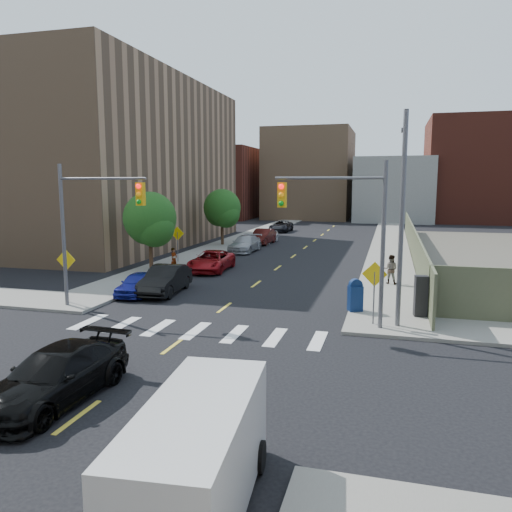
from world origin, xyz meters
The scene contains 30 objects.
ground centered at (0.00, 0.00, 0.00)m, with size 160.00×160.00×0.00m, color black.
sidewalk_nw centered at (-7.75, 41.50, 0.07)m, with size 3.50×73.00×0.15m, color gray.
sidewalk_ne centered at (7.75, 41.50, 0.07)m, with size 3.50×73.00×0.15m, color gray.
fence_north centered at (9.60, 28.00, 1.25)m, with size 0.12×44.00×2.50m, color #5C5E42.
building_nw centered at (-22.00, 30.00, 8.00)m, with size 22.00×30.00×16.00m, color #8C6B4C.
bg_bldg_west centered at (-22.00, 70.00, 6.00)m, with size 14.00×18.00×12.00m, color #592319.
bg_bldg_midwest centered at (-6.00, 72.00, 7.50)m, with size 14.00×16.00×15.00m, color #8C6B4C.
bg_bldg_center centered at (8.00, 70.00, 5.00)m, with size 12.00×16.00×10.00m, color gray.
bg_bldg_east centered at (22.00, 72.00, 8.00)m, with size 18.00×18.00×16.00m, color #592319.
signal_nw centered at (-5.98, 6.00, 4.53)m, with size 4.59×0.30×7.00m.
signal_ne centered at (5.98, 6.00, 4.53)m, with size 4.59×0.30×7.00m.
streetlight_ne centered at (8.20, 6.90, 5.22)m, with size 0.25×3.70×9.00m.
warn_sign_nw centered at (-7.80, 6.50, 1.99)m, with size 1.06×0.06×2.83m.
warn_sign_ne centered at (7.20, 6.50, 1.99)m, with size 1.06×0.06×2.83m.
warn_sign_midwest centered at (-7.80, 20.00, 1.99)m, with size 1.06×0.06×2.83m.
tree_west_near centered at (-8.00, 16.05, 3.48)m, with size 3.66×3.64×5.52m.
tree_west_far centered at (-8.00, 31.05, 3.48)m, with size 3.66×3.64×5.52m.
parked_car_blue centered at (-5.50, 9.44, 0.63)m, with size 1.48×3.67×1.25m, color navy.
parked_car_black centered at (-4.20, 10.21, 0.77)m, with size 1.64×4.69×1.55m, color black.
parked_car_red centered at (-4.20, 17.58, 0.70)m, with size 2.34×5.07×1.41m, color maroon.
parked_car_silver centered at (-4.67, 27.52, 0.72)m, with size 2.01×4.95×1.44m, color #96989D.
parked_car_white centered at (-4.58, 34.54, 0.76)m, with size 1.81×4.49×1.53m, color silver.
parked_car_maroon centered at (-4.55, 33.45, 0.76)m, with size 1.60×4.60×1.52m, color #3C0E0C.
parked_car_grey centered at (-5.50, 46.37, 0.69)m, with size 2.30×4.98×1.38m, color black.
black_sedan centered at (-1.16, -3.28, 0.74)m, with size 2.08×5.11×1.48m, color black.
cargo_van centered at (4.49, -6.65, 1.14)m, with size 2.33×4.91×2.18m.
mailbox centered at (6.30, 8.49, 0.89)m, with size 0.77×0.70×1.53m.
payphone centered at (9.20, 8.33, 1.07)m, with size 0.55×0.45×1.85m, color black.
pedestrian_west centered at (-6.46, 16.32, 0.93)m, with size 0.57×0.37×1.56m, color gray.
pedestrian_east centered at (7.87, 15.51, 1.02)m, with size 0.84×0.66×1.73m, color gray.
Camera 1 is at (7.77, -14.72, 6.11)m, focal length 35.00 mm.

